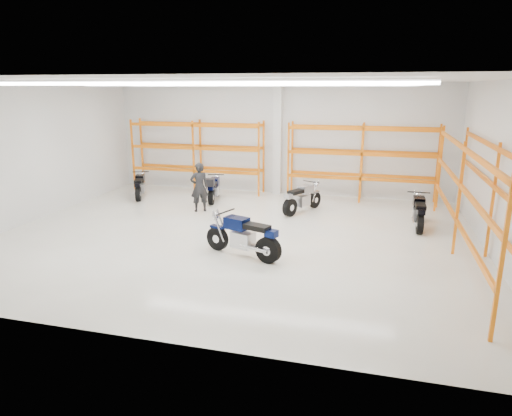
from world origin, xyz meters
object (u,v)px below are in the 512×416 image
(motorcycle_back_d, at_px, (419,213))
(motorcycle_back_b, at_px, (213,189))
(motorcycle_back_c, at_px, (301,199))
(motorcycle_back_a, at_px, (140,187))
(standing_man, at_px, (199,187))
(motorcycle_main, at_px, (245,237))
(structural_column, at_px, (278,140))

(motorcycle_back_d, bearing_deg, motorcycle_back_b, 168.03)
(motorcycle_back_c, bearing_deg, motorcycle_back_b, 168.50)
(motorcycle_back_a, relative_size, motorcycle_back_d, 0.90)
(motorcycle_back_c, relative_size, standing_man, 1.11)
(motorcycle_main, bearing_deg, motorcycle_back_b, 117.74)
(motorcycle_main, bearing_deg, motorcycle_back_a, 138.33)
(standing_man, height_order, structural_column, structural_column)
(motorcycle_back_a, xyz_separation_m, motorcycle_back_d, (10.50, -1.41, 0.03))
(motorcycle_back_d, xyz_separation_m, structural_column, (-5.34, 3.59, 1.77))
(motorcycle_back_c, relative_size, structural_column, 0.44)
(motorcycle_main, relative_size, motorcycle_back_a, 1.18)
(motorcycle_back_c, xyz_separation_m, structural_column, (-1.47, 2.73, 1.76))
(motorcycle_back_b, xyz_separation_m, motorcycle_back_d, (7.43, -1.57, -0.02))
(motorcycle_main, distance_m, standing_man, 4.90)
(motorcycle_back_a, distance_m, motorcycle_back_c, 6.65)
(motorcycle_back_a, relative_size, motorcycle_back_c, 0.97)
(motorcycle_back_b, height_order, motorcycle_back_d, motorcycle_back_b)
(motorcycle_back_c, xyz_separation_m, motorcycle_back_d, (3.88, -0.85, -0.00))
(motorcycle_back_b, bearing_deg, standing_man, -89.14)
(motorcycle_back_c, distance_m, standing_man, 3.63)
(structural_column, bearing_deg, motorcycle_back_a, -157.07)
(motorcycle_main, height_order, motorcycle_back_d, motorcycle_main)
(motorcycle_back_d, bearing_deg, standing_man, 179.33)
(motorcycle_back_b, distance_m, standing_man, 1.54)
(motorcycle_back_b, height_order, standing_man, standing_man)
(motorcycle_back_a, bearing_deg, motorcycle_main, -41.67)
(motorcycle_main, xyz_separation_m, motorcycle_back_a, (-5.94, 5.29, -0.08))
(standing_man, distance_m, structural_column, 4.29)
(motorcycle_main, xyz_separation_m, motorcycle_back_b, (-2.87, 5.46, -0.03))
(motorcycle_back_b, relative_size, motorcycle_back_c, 1.04)
(motorcycle_back_a, relative_size, standing_man, 1.07)
(motorcycle_back_a, xyz_separation_m, standing_man, (3.09, -1.32, 0.42))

